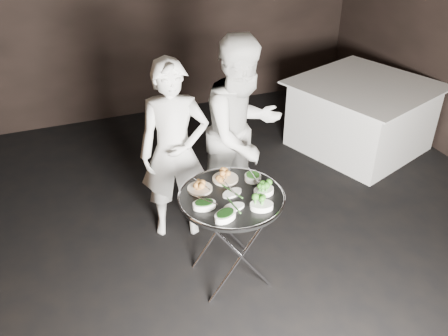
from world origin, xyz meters
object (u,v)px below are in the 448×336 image
object	(u,v)px
serving_tray	(231,197)
waiter_right	(242,133)
tray_stand	(231,234)
dining_table	(361,116)
waiter_left	(174,152)

from	to	relation	value
serving_tray	waiter_right	distance (m)	0.85
tray_stand	waiter_right	xyz separation A→B (m)	(0.40, 0.74, 0.44)
tray_stand	dining_table	size ratio (longest dim) A/B	0.55
tray_stand	waiter_left	xyz separation A→B (m)	(-0.21, 0.75, 0.37)
waiter_right	dining_table	world-z (taller)	waiter_right
waiter_left	waiter_right	distance (m)	0.62
tray_stand	waiter_right	bearing A→B (deg)	61.47
serving_tray	waiter_right	xyz separation A→B (m)	(0.40, 0.74, 0.09)
serving_tray	waiter_left	bearing A→B (deg)	105.93
serving_tray	waiter_right	bearing A→B (deg)	61.47
waiter_left	dining_table	bearing A→B (deg)	31.16
tray_stand	waiter_left	world-z (taller)	waiter_left
tray_stand	serving_tray	world-z (taller)	serving_tray
waiter_left	waiter_right	size ratio (longest dim) A/B	0.92
tray_stand	waiter_left	bearing A→B (deg)	105.93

